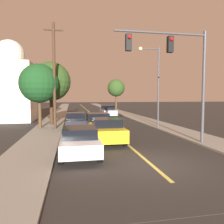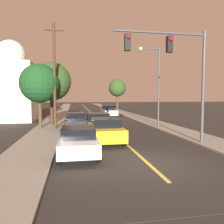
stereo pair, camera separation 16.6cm
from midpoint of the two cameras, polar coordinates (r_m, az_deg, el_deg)
name	(u,v)px [view 2 (the right image)]	position (r m, az deg, el deg)	size (l,w,h in m)	color
ground_plane	(149,165)	(9.59, 10.18, -13.40)	(200.00, 200.00, 0.00)	#2D2B28
road_surface	(89,110)	(44.78, -5.99, 0.40)	(8.09, 80.00, 0.01)	#2D2B28
sidewalk_left	(62,110)	(44.71, -12.77, 0.39)	(2.50, 80.00, 0.12)	gray
sidewalk_right	(114,110)	(45.46, 0.68, 0.55)	(2.50, 80.00, 0.12)	gray
car_near_lane_front	(106,130)	(13.72, -1.32, -4.71)	(1.98, 4.26, 1.52)	gold
car_near_lane_second	(98,122)	(18.25, -3.53, -2.56)	(2.11, 3.81, 1.49)	black
car_outer_lane_front	(78,140)	(10.82, -8.43, -7.36)	(1.90, 4.23, 1.40)	white
car_outer_lane_second	(76,121)	(18.83, -9.17, -2.32)	(1.86, 3.88, 1.52)	black
car_far_oncoming	(109,111)	(30.84, -0.72, 0.27)	(1.93, 4.78, 1.63)	#A5A8B2
traffic_signal_mast	(176,62)	(13.31, 16.78, 12.35)	(5.50, 0.42, 6.55)	#47474C
streetlamp_right	(154,76)	(19.86, 11.14, 9.20)	(1.96, 0.36, 7.06)	#47474C
utility_pole_left	(54,74)	(19.20, -14.57, 9.46)	(1.60, 0.24, 8.86)	#422D1E
tree_left_near	(40,84)	(20.07, -18.17, 7.09)	(3.37, 3.37, 5.57)	#4C3823
tree_left_far	(51,82)	(22.17, -15.35, 7.66)	(3.78, 3.78, 6.09)	#3D2B1C
tree_right_near	(117,88)	(42.71, 1.50, 6.26)	(3.35, 3.35, 6.08)	#4C3823
domed_building_left	(12,86)	(27.85, -24.57, 6.24)	(5.10, 5.10, 9.28)	silver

